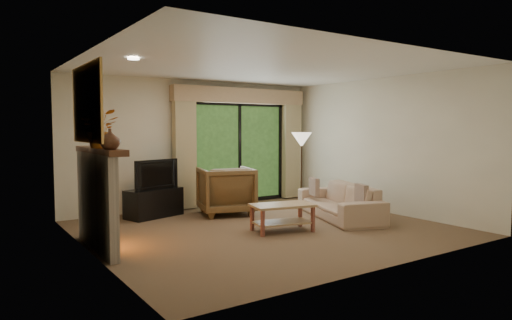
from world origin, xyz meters
TOP-DOWN VIEW (x-y plane):
  - floor at (0.00, 0.00)m, footprint 5.50×5.50m
  - ceiling at (0.00, 0.00)m, footprint 5.50×5.50m
  - wall_back at (0.00, 2.50)m, footprint 5.00×0.00m
  - wall_front at (0.00, -2.50)m, footprint 5.00×0.00m
  - wall_left at (-2.75, 0.00)m, footprint 0.00×5.00m
  - wall_right at (2.75, 0.00)m, footprint 0.00×5.00m
  - fireplace at (-2.63, 0.20)m, footprint 0.24×1.70m
  - mirror at (-2.71, 0.20)m, footprint 0.07×1.45m
  - sliding_door at (1.00, 2.45)m, footprint 2.26×0.10m
  - curtain_left at (-0.35, 2.34)m, footprint 0.45×0.18m
  - curtain_right at (2.35, 2.34)m, footprint 0.45×0.18m
  - cornice at (1.00, 2.36)m, footprint 3.20×0.24m
  - media_console at (-1.16, 1.95)m, footprint 1.13×0.75m
  - tv at (-1.16, 1.95)m, footprint 0.94×0.40m
  - armchair at (0.08, 1.45)m, footprint 1.20×1.22m
  - sofa at (1.61, -0.01)m, footprint 1.46×2.25m
  - pillow_near at (1.54, -0.62)m, footprint 0.19×0.35m
  - pillow_far at (1.54, 0.59)m, footprint 0.19×0.35m
  - coffee_table at (0.09, -0.31)m, footprint 1.06×0.73m
  - floor_lamp at (1.71, 1.19)m, footprint 0.49×0.49m
  - vase at (-2.61, -0.42)m, footprint 0.28×0.28m
  - branches at (-2.61, -0.01)m, footprint 0.55×0.51m

SIDE VIEW (x-z plane):
  - floor at x=0.00m, z-range 0.00..0.00m
  - coffee_table at x=0.09m, z-range 0.00..0.44m
  - media_console at x=-1.16m, z-range 0.00..0.52m
  - sofa at x=1.61m, z-range 0.00..0.61m
  - armchair at x=0.08m, z-range 0.00..0.90m
  - pillow_far at x=1.54m, z-range 0.34..0.68m
  - pillow_near at x=1.54m, z-range 0.34..0.68m
  - fireplace at x=-2.63m, z-range 0.00..1.37m
  - floor_lamp at x=1.71m, z-range 0.00..1.54m
  - tv at x=-1.16m, z-range 0.52..1.06m
  - sliding_door at x=1.00m, z-range 0.02..2.18m
  - curtain_left at x=-0.35m, z-range 0.02..2.38m
  - curtain_right at x=2.35m, z-range 0.02..2.38m
  - wall_back at x=0.00m, z-range -1.20..3.80m
  - wall_front at x=0.00m, z-range -1.20..3.80m
  - wall_left at x=-2.75m, z-range -1.20..3.80m
  - wall_right at x=2.75m, z-range -1.20..3.80m
  - vase at x=-2.61m, z-range 1.37..1.62m
  - branches at x=-2.61m, z-range 1.37..1.87m
  - mirror at x=-2.71m, z-range 1.44..2.46m
  - cornice at x=1.00m, z-range 2.16..2.48m
  - ceiling at x=0.00m, z-range 2.60..2.60m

